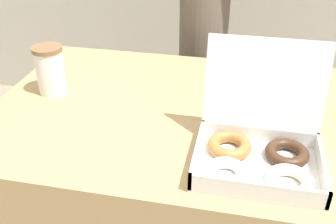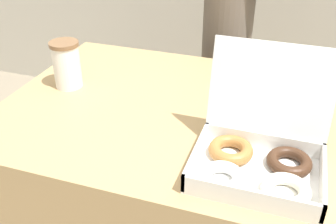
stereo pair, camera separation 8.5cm
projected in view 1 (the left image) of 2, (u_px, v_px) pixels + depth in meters
name	position (u px, v px, depth m)	size (l,w,h in m)	color
table	(188.00, 211.00, 1.30)	(1.13, 0.75, 0.78)	tan
donut_box	(258.00, 149.00, 0.88)	(0.28, 0.27, 0.25)	white
coffee_cup	(50.00, 70.00, 1.15)	(0.09, 0.09, 0.14)	white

